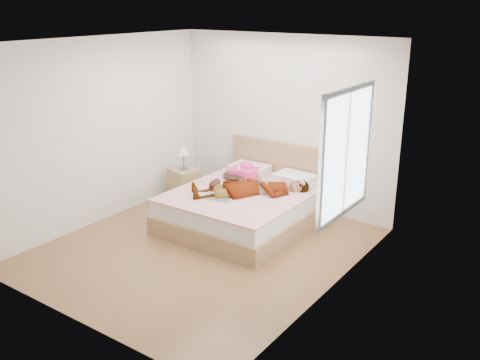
# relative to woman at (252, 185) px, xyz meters

# --- Properties ---
(ground) EXTENTS (4.00, 4.00, 0.00)m
(ground) POSITION_rel_woman_xyz_m (-0.12, -0.96, -0.62)
(ground) COLOR #55301A
(ground) RESTS_ON ground
(woman) EXTENTS (1.64, 1.61, 0.23)m
(woman) POSITION_rel_woman_xyz_m (0.00, 0.00, 0.00)
(woman) COLOR white
(woman) RESTS_ON bed
(hair) EXTENTS (0.53, 0.60, 0.08)m
(hair) POSITION_rel_woman_xyz_m (-0.57, 0.45, -0.08)
(hair) COLOR black
(hair) RESTS_ON bed
(phone) EXTENTS (0.09, 0.09, 0.05)m
(phone) POSITION_rel_woman_xyz_m (-0.50, 0.40, 0.05)
(phone) COLOR silver
(phone) RESTS_ON bed
(room_shell) EXTENTS (4.00, 4.00, 4.00)m
(room_shell) POSITION_rel_woman_xyz_m (1.65, -0.66, 0.88)
(room_shell) COLOR white
(room_shell) RESTS_ON ground
(bed) EXTENTS (1.80, 2.08, 1.00)m
(bed) POSITION_rel_woman_xyz_m (-0.12, 0.08, -0.35)
(bed) COLOR brown
(bed) RESTS_ON ground
(towel) EXTENTS (0.47, 0.41, 0.22)m
(towel) POSITION_rel_woman_xyz_m (-0.48, 0.53, -0.02)
(towel) COLOR #F943A3
(towel) RESTS_ON bed
(magazine) EXTENTS (0.47, 0.35, 0.03)m
(magazine) POSITION_rel_woman_xyz_m (-0.26, -0.43, -0.11)
(magazine) COLOR silver
(magazine) RESTS_ON bed
(coffee_mug) EXTENTS (0.13, 0.10, 0.10)m
(coffee_mug) POSITION_rel_woman_xyz_m (-0.12, -0.26, -0.06)
(coffee_mug) COLOR white
(coffee_mug) RESTS_ON bed
(plush_toy) EXTENTS (0.22, 0.27, 0.14)m
(plush_toy) POSITION_rel_woman_xyz_m (-0.50, -0.18, -0.04)
(plush_toy) COLOR black
(plush_toy) RESTS_ON bed
(nightstand) EXTENTS (0.50, 0.46, 0.91)m
(nightstand) POSITION_rel_woman_xyz_m (-1.47, 0.26, -0.32)
(nightstand) COLOR brown
(nightstand) RESTS_ON ground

